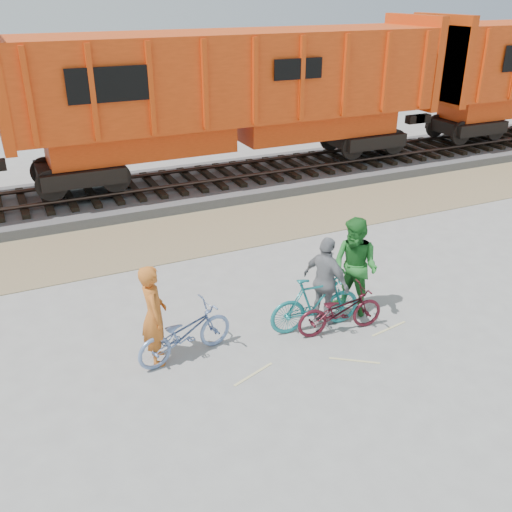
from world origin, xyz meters
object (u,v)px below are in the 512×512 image
at_px(bicycle_teal, 315,303).
at_px(person_woman, 326,282).
at_px(hopper_car_center, 235,93).
at_px(bicycle_maroon, 340,310).
at_px(bicycle_blue, 185,333).
at_px(person_man, 355,268).
at_px(person_solo, 154,315).

bearing_deg(bicycle_teal, person_woman, -64.67).
xyz_separation_m(hopper_car_center, bicycle_maroon, (-1.78, -9.25, -2.55)).
bearing_deg(bicycle_blue, person_man, -100.95).
relative_size(bicycle_maroon, person_man, 0.86).
bearing_deg(bicycle_blue, person_woman, -102.75).
bearing_deg(person_solo, person_woman, -85.03).
relative_size(hopper_car_center, person_man, 6.88).
bearing_deg(person_solo, person_man, -83.18).
bearing_deg(hopper_car_center, person_solo, -121.03).
bearing_deg(person_man, hopper_car_center, 148.93).
relative_size(bicycle_maroon, person_woman, 0.96).
bearing_deg(bicycle_maroon, person_woman, 19.68).
relative_size(hopper_car_center, bicycle_maroon, 8.03).
relative_size(hopper_car_center, bicycle_blue, 7.54).
distance_m(hopper_car_center, bicycle_blue, 10.29).
bearing_deg(bicycle_maroon, hopper_car_center, -5.26).
distance_m(bicycle_maroon, person_man, 0.97).
distance_m(bicycle_teal, bicycle_maroon, 0.49).
xyz_separation_m(hopper_car_center, bicycle_blue, (-4.73, -8.79, -2.52)).
relative_size(hopper_car_center, person_woman, 7.70).
relative_size(bicycle_teal, person_solo, 0.99).
height_order(bicycle_teal, bicycle_maroon, bicycle_teal).
bearing_deg(bicycle_blue, bicycle_maroon, -110.42).
bearing_deg(person_man, person_solo, -114.43).
bearing_deg(bicycle_teal, person_man, -73.91).
relative_size(bicycle_teal, person_man, 0.91).
relative_size(bicycle_blue, person_solo, 1.00).
height_order(bicycle_maroon, person_solo, person_solo).
height_order(hopper_car_center, person_man, hopper_car_center).
bearing_deg(bicycle_blue, bicycle_teal, -105.18).
bearing_deg(hopper_car_center, person_woman, -102.01).
relative_size(bicycle_teal, person_woman, 1.02).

